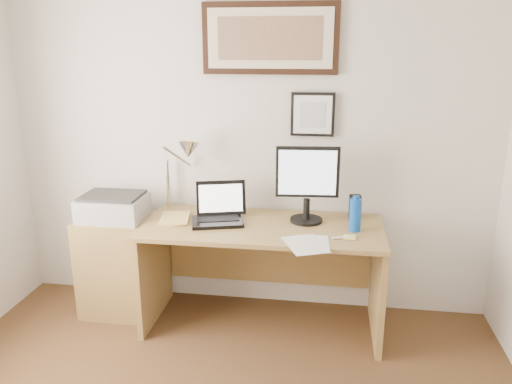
% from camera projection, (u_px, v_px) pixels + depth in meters
% --- Properties ---
extents(wall_back, '(3.50, 0.02, 2.50)m').
position_uv_depth(wall_back, '(249.00, 141.00, 3.57)').
color(wall_back, silver).
rests_on(wall_back, ground).
extents(side_cabinet, '(0.50, 0.40, 0.73)m').
position_uv_depth(side_cabinet, '(118.00, 265.00, 3.64)').
color(side_cabinet, olive).
rests_on(side_cabinet, floor).
extents(water_bottle, '(0.08, 0.08, 0.22)m').
position_uv_depth(water_bottle, '(355.00, 215.00, 3.20)').
color(water_bottle, '#0D4AAE').
rests_on(water_bottle, desk).
extents(bottle_cap, '(0.04, 0.04, 0.02)m').
position_uv_depth(bottle_cap, '(356.00, 197.00, 3.17)').
color(bottle_cap, '#0D4AAE').
rests_on(bottle_cap, water_bottle).
extents(speaker, '(0.08, 0.07, 0.16)m').
position_uv_depth(speaker, '(355.00, 207.00, 3.45)').
color(speaker, black).
rests_on(speaker, desk).
extents(paper_sheet_a, '(0.32, 0.37, 0.00)m').
position_uv_depth(paper_sheet_a, '(305.00, 245.00, 3.01)').
color(paper_sheet_a, white).
rests_on(paper_sheet_a, desk).
extents(paper_sheet_b, '(0.20, 0.28, 0.00)m').
position_uv_depth(paper_sheet_b, '(313.00, 243.00, 3.02)').
color(paper_sheet_b, white).
rests_on(paper_sheet_b, desk).
extents(sticky_pad, '(0.08, 0.08, 0.01)m').
position_uv_depth(sticky_pad, '(350.00, 237.00, 3.11)').
color(sticky_pad, '#E5E66D').
rests_on(sticky_pad, desk).
extents(marker_pen, '(0.14, 0.06, 0.02)m').
position_uv_depth(marker_pen, '(343.00, 238.00, 3.10)').
color(marker_pen, silver).
rests_on(marker_pen, desk).
extents(book, '(0.24, 0.30, 0.02)m').
position_uv_depth(book, '(161.00, 219.00, 3.43)').
color(book, '#DDBE68').
rests_on(book, desk).
extents(desk, '(1.60, 0.70, 0.75)m').
position_uv_depth(desk, '(264.00, 253.00, 3.48)').
color(desk, olive).
rests_on(desk, floor).
extents(laptop, '(0.39, 0.38, 0.26)m').
position_uv_depth(laptop, '(219.00, 213.00, 3.40)').
color(laptop, black).
rests_on(laptop, desk).
extents(lcd_monitor, '(0.42, 0.22, 0.52)m').
position_uv_depth(lcd_monitor, '(307.00, 181.00, 3.32)').
color(lcd_monitor, black).
rests_on(lcd_monitor, desk).
extents(printer, '(0.44, 0.34, 0.18)m').
position_uv_depth(printer, '(113.00, 207.00, 3.50)').
color(printer, '#A5A5A8').
rests_on(printer, side_cabinet).
extents(desk_lamp, '(0.29, 0.27, 0.53)m').
position_uv_depth(desk_lamp, '(187.00, 153.00, 3.46)').
color(desk_lamp, silver).
rests_on(desk_lamp, desk).
extents(picture_large, '(0.92, 0.04, 0.47)m').
position_uv_depth(picture_large, '(270.00, 38.00, 3.32)').
color(picture_large, black).
rests_on(picture_large, wall_back).
extents(picture_small, '(0.30, 0.03, 0.30)m').
position_uv_depth(picture_small, '(313.00, 114.00, 3.42)').
color(picture_small, black).
rests_on(picture_small, wall_back).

